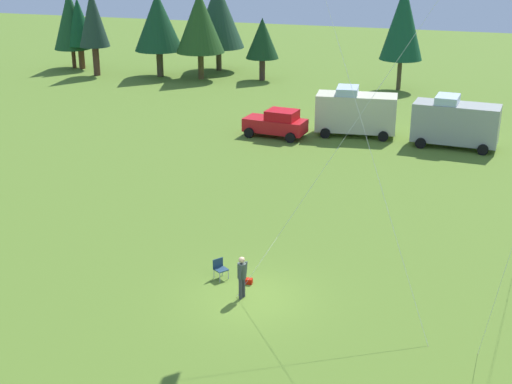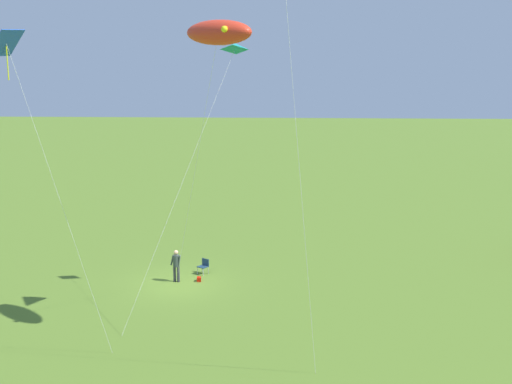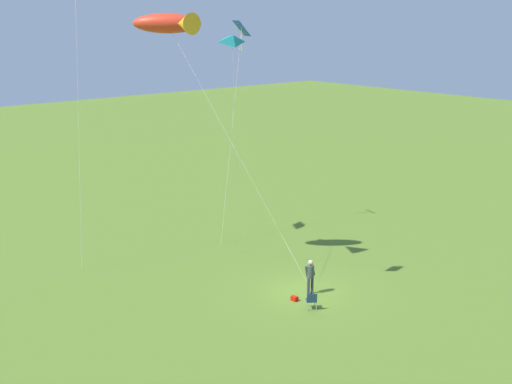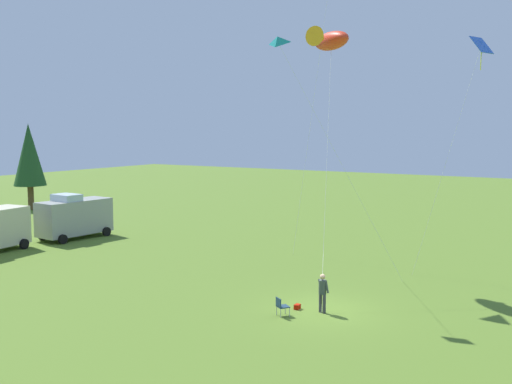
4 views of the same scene
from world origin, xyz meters
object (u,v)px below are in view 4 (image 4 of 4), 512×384
Objects in this scene: van_motorhome_grey at (74,216)px; backpack_on_grass at (297,307)px; person_kite_flyer at (322,290)px; folding_chair at (281,305)px; kite_large_fish at (329,40)px; kite_delta_teal at (278,42)px; kite_diamond_blue at (480,50)px.

backpack_on_grass is at bearing 77.44° from van_motorhome_grey.
person_kite_flyer is 2.12× the size of folding_chair.
backpack_on_grass is 23.28m from van_motorhome_grey.
kite_large_fish reaches higher than van_motorhome_grey.
kite_large_fish is (8.30, 1.75, 12.39)m from folding_chair.
person_kite_flyer is at bearing 78.55° from van_motorhome_grey.
kite_delta_teal reaches higher than folding_chair.
kite_diamond_blue is 1.03× the size of kite_delta_teal.
van_motorhome_grey is at bearing 72.76° from backpack_on_grass.
van_motorhome_grey is at bearing 105.14° from folding_chair.
kite_large_fish is at bearing 47.31° from folding_chair.
kite_large_fish reaches higher than kite_diamond_blue.
kite_diamond_blue is at bearing -27.19° from backpack_on_grass.
kite_large_fish is at bearing 37.60° from person_kite_flyer.
kite_large_fish reaches higher than folding_chair.
person_kite_flyer is 24.32m from van_motorhome_grey.
kite_diamond_blue is at bearing 102.02° from van_motorhome_grey.
person_kite_flyer is 1.99m from folding_chair.
kite_delta_teal is (-5.15, 0.24, -0.67)m from kite_large_fish.
backpack_on_grass is 0.03× the size of kite_delta_teal.
folding_chair is 15.02m from kite_large_fish.
van_motorhome_grey is at bearing 97.33° from kite_diamond_blue.
kite_delta_teal is at bearing 80.70° from van_motorhome_grey.
van_motorhome_grey is (6.76, 23.36, 0.62)m from person_kite_flyer.
person_kite_flyer is 14.06m from kite_large_fish.
folding_chair is 2.56× the size of backpack_on_grass.
kite_large_fish reaches higher than person_kite_flyer.
person_kite_flyer reaches higher than backpack_on_grass.
kite_delta_teal reaches higher than van_motorhome_grey.
folding_chair is 0.06× the size of kite_large_fish.
kite_diamond_blue is at bearing -64.87° from kite_large_fish.
folding_chair is at bearing -147.82° from kite_delta_teal.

